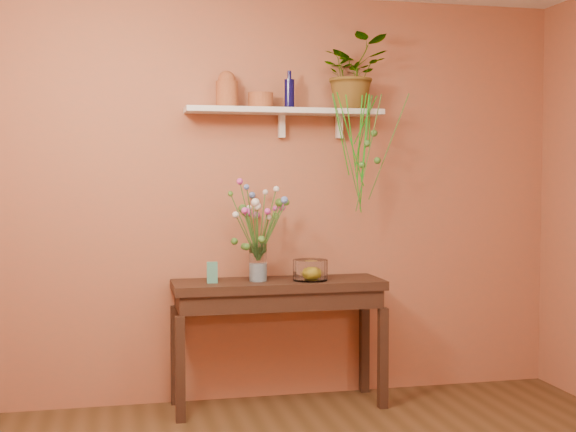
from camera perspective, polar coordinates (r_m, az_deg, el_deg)
The scene contains 13 objects.
room at distance 3.23m, azimuth 6.07°, elevation 0.37°, with size 4.04×4.04×2.70m.
sideboard at distance 4.99m, azimuth -0.73°, elevation -6.16°, with size 1.36×0.44×0.82m.
wall_shelf at distance 5.07m, azimuth -0.15°, elevation 7.73°, with size 1.30×0.24×0.19m.
terracotta_jug at distance 5.02m, azimuth -4.56°, elevation 9.31°, with size 0.18×0.18×0.24m.
terracotta_pot at distance 5.06m, azimuth -2.05°, elevation 8.56°, with size 0.17×0.17×0.10m, color #9D5330.
blue_bottle at distance 5.07m, azimuth 0.10°, elevation 9.11°, with size 0.08×0.08×0.24m.
spider_plant at distance 5.21m, azimuth 4.85°, elevation 10.52°, with size 0.44×0.38×0.49m, color #3C6F27.
plant_fronds at distance 5.03m, azimuth 5.78°, elevation 5.21°, with size 0.48×0.30×0.77m.
glass_vase at distance 4.92m, azimuth -2.24°, elevation -3.68°, with size 0.12×0.12×0.24m.
bouquet at distance 4.89m, azimuth -2.26°, elevation -0.03°, with size 0.38×0.48×0.53m.
glass_bowl at distance 4.96m, azimuth 1.66°, elevation -4.09°, with size 0.22×0.22×0.13m.
lemon at distance 4.97m, azimuth 1.74°, elevation -4.23°, with size 0.09×0.09×0.09m, color gold.
carton at distance 4.87m, azimuth -5.65°, elevation -4.19°, with size 0.07×0.05×0.13m, color #306C7B.
Camera 1 is at (-1.04, -3.05, 1.50)m, focal length 47.88 mm.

